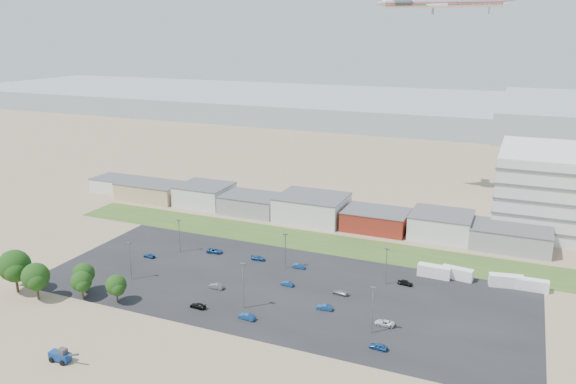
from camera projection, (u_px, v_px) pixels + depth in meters
The scene contains 35 objects.
ground at pixel (222, 319), 122.63m from camera, with size 700.00×700.00×0.00m, color #8D7659.
parking_lot at pixel (280, 286), 138.42m from camera, with size 120.00×50.00×0.01m, color black.
grass_strip at pixel (308, 241), 168.59m from camera, with size 160.00×16.00×0.02m, color #35501E.
hills_backdrop at pixel (501, 116), 384.72m from camera, with size 700.00×200.00×9.00m, color gray, non-canonical shape.
building_row at pixel (282, 204), 190.69m from camera, with size 170.00×20.00×8.00m, color silver, non-canonical shape.
telehandler at pixel (60, 355), 106.64m from camera, with size 6.85×2.28×2.85m, color navy, non-canonical shape.
box_trailer_a at pixel (434, 271), 143.37m from camera, with size 8.21×2.57×3.08m, color silver, non-canonical shape.
box_trailer_b at pixel (457, 273), 142.33m from camera, with size 7.75×2.42×2.91m, color silver, non-canonical shape.
box_trailer_c at pixel (506, 281), 137.98m from camera, with size 8.05×2.52×3.02m, color silver, non-canonical shape.
box_trailer_d at pixel (532, 285), 136.05m from camera, with size 7.43×2.32×2.79m, color silver, non-canonical shape.
tree_far_left at pixel (15, 269), 133.74m from camera, with size 8.10×8.10×12.16m, color black, non-canonical shape.
tree_left at pixel (36, 279), 130.42m from camera, with size 6.81×6.81×10.22m, color black, non-canonical shape.
tree_mid at pixel (84, 276), 134.30m from camera, with size 5.60×5.60×8.40m, color black, non-canonical shape.
tree_right at pixel (82, 283), 131.01m from camera, with size 5.19×5.19×7.79m, color black, non-canonical shape.
tree_near at pixel (116, 287), 129.32m from camera, with size 5.10×5.10×7.65m, color black, non-canonical shape.
lightpole_front_l at pixel (130, 261), 141.12m from camera, with size 1.16×0.49×9.90m, color slate, non-canonical shape.
lightpole_front_m at pixel (243, 286), 126.10m from camera, with size 1.29×0.54×10.96m, color slate, non-canonical shape.
lightpole_front_r at pixel (372, 310), 115.69m from camera, with size 1.23×0.51×10.44m, color slate, non-canonical shape.
lightpole_back_l at pixel (179, 236), 158.73m from camera, with size 1.13×0.47×9.63m, color slate, non-canonical shape.
lightpole_back_m at pixel (285, 251), 147.76m from camera, with size 1.14×0.47×9.67m, color slate, non-canonical shape.
lightpole_back_r at pixel (386, 266), 138.36m from camera, with size 1.12×0.47×9.51m, color slate, non-canonical shape.
airliner at pixel (443, 2), 190.89m from camera, with size 47.41×32.32×14.01m, color silver, non-canonical shape.
parked_car_0 at pixel (385, 323), 119.90m from camera, with size 1.96×4.26×1.18m, color silver.
parked_car_1 at pixel (325, 307), 126.64m from camera, with size 1.31×3.76×1.24m, color navy.
parked_car_2 at pixel (378, 346), 110.95m from camera, with size 1.47×3.64×1.24m, color navy.
parked_car_3 at pixel (198, 306), 127.46m from camera, with size 1.60×3.95×1.15m, color black.
parked_car_4 at pixel (216, 286), 137.08m from camera, with size 1.36×3.90×1.29m, color #595B5E.
parked_car_5 at pixel (149, 256), 155.86m from camera, with size 1.37×3.40×1.16m, color navy.
parked_car_6 at pixel (258, 258), 154.11m from camera, with size 1.61×3.97×1.15m, color navy.
parked_car_7 at pixel (287, 284), 138.61m from camera, with size 1.18×3.38×1.11m, color navy.
parked_car_8 at pixel (405, 283), 138.99m from camera, with size 1.50×3.74×1.27m, color black.
parked_car_9 at pixel (215, 251), 159.11m from camera, with size 2.09×4.54×1.26m, color navy.
parked_car_11 at pixel (299, 266), 148.77m from camera, with size 1.24×3.56×1.17m, color navy.
parked_car_12 at pixel (340, 292), 133.97m from camera, with size 1.54×3.78×1.10m, color #A5A5AA.
parked_car_13 at pixel (247, 316), 122.48m from camera, with size 1.40×4.00×1.32m, color navy.
Camera 1 is at (56.45, -95.65, 60.71)m, focal length 35.00 mm.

